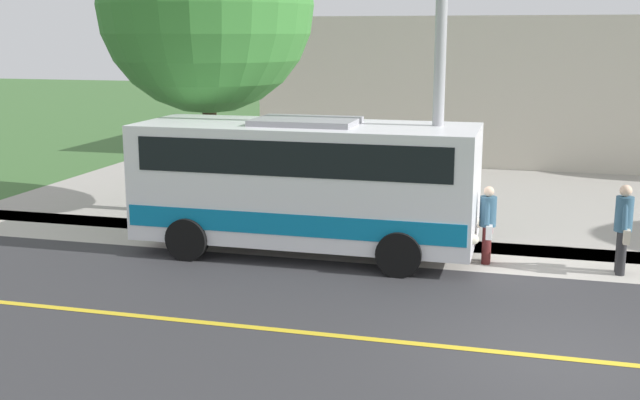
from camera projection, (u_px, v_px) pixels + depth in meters
name	position (u px, v px, depth m)	size (l,w,h in m)	color
ground_plane	(557.00, 358.00, 11.48)	(120.00, 120.00, 0.00)	#3D6633
road_surface	(557.00, 358.00, 11.48)	(8.00, 100.00, 0.01)	#333335
sidewalk	(550.00, 261.00, 16.40)	(2.40, 100.00, 0.01)	#B2ADA3
road_centre_line	(557.00, 358.00, 11.48)	(0.16, 100.00, 0.00)	gold
shuttle_bus_front	(306.00, 179.00, 16.76)	(2.80, 7.30, 2.90)	white
pedestrian_with_bags	(623.00, 226.00, 15.33)	(0.72, 0.34, 1.79)	#262628
pedestrian_waiting	(488.00, 222.00, 16.09)	(0.72, 0.34, 1.61)	#4C1919
street_light_pole	(439.00, 69.00, 15.86)	(1.97, 0.24, 7.10)	#9E9EA3
tree_curbside	(206.00, 6.00, 19.51)	(5.36, 5.36, 8.01)	#4C3826
commercial_building	(569.00, 86.00, 30.95)	(10.00, 22.28, 5.23)	beige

